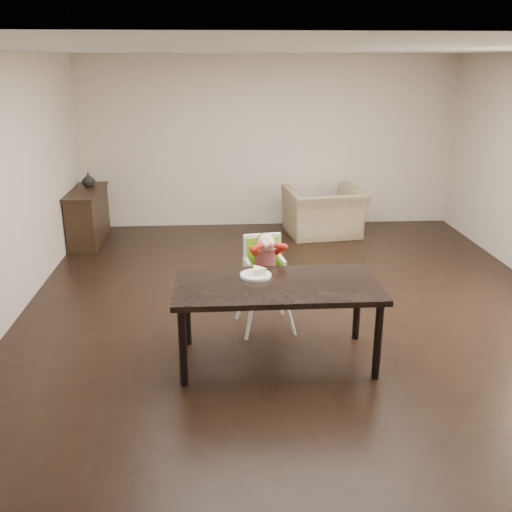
{
  "coord_description": "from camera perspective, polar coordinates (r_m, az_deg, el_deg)",
  "views": [
    {
      "loc": [
        -0.83,
        -5.68,
        2.6
      ],
      "look_at": [
        -0.5,
        -0.75,
        0.9
      ],
      "focal_mm": 40.0,
      "sensor_mm": 36.0,
      "label": 1
    }
  ],
  "objects": [
    {
      "name": "room_walls",
      "position": [
        5.79,
        4.51,
        11.57
      ],
      "size": [
        6.02,
        7.02,
        2.71
      ],
      "color": "beige",
      "rests_on": "ground"
    },
    {
      "name": "sideboard",
      "position": [
        8.88,
        -16.45,
        3.87
      ],
      "size": [
        0.44,
        1.26,
        0.79
      ],
      "color": "black",
      "rests_on": "ground"
    },
    {
      "name": "high_chair",
      "position": [
        5.66,
        0.89,
        -0.49
      ],
      "size": [
        0.48,
        0.48,
        1.0
      ],
      "rotation": [
        0.0,
        0.0,
        0.15
      ],
      "color": "white",
      "rests_on": "ground"
    },
    {
      "name": "vase",
      "position": [
        9.02,
        -16.41,
        7.31
      ],
      "size": [
        0.26,
        0.26,
        0.2
      ],
      "primitive_type": "imported",
      "rotation": [
        0.0,
        0.0,
        0.34
      ],
      "color": "#99999E",
      "rests_on": "sideboard"
    },
    {
      "name": "plate",
      "position": [
        5.13,
        0.05,
        -1.77
      ],
      "size": [
        0.29,
        0.29,
        0.08
      ],
      "rotation": [
        0.0,
        0.0,
        -0.04
      ],
      "color": "white",
      "rests_on": "dining_table"
    },
    {
      "name": "dining_table",
      "position": [
        5.02,
        2.14,
        -3.61
      ],
      "size": [
        1.8,
        0.9,
        0.75
      ],
      "color": "black",
      "rests_on": "ground"
    },
    {
      "name": "ground",
      "position": [
        6.3,
        4.08,
        -5.39
      ],
      "size": [
        7.0,
        7.0,
        0.0
      ],
      "primitive_type": "plane",
      "color": "black",
      "rests_on": "ground"
    },
    {
      "name": "armchair",
      "position": [
        8.87,
        6.82,
        5.15
      ],
      "size": [
        1.22,
        0.88,
        0.99
      ],
      "primitive_type": "imported",
      "rotation": [
        0.0,
        0.0,
        3.28
      ],
      "color": "#94845E",
      "rests_on": "ground"
    }
  ]
}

